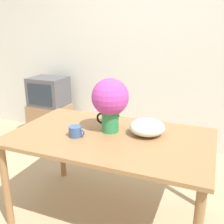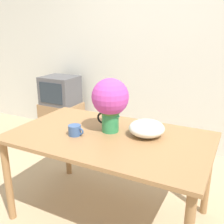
{
  "view_description": "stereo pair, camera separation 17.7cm",
  "coord_description": "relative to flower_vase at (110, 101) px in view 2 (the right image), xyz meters",
  "views": [
    {
      "loc": [
        0.89,
        -1.61,
        1.57
      ],
      "look_at": [
        0.13,
        0.25,
        0.93
      ],
      "focal_mm": 42.0,
      "sensor_mm": 36.0,
      "label": 1
    },
    {
      "loc": [
        1.05,
        -1.54,
        1.57
      ],
      "look_at": [
        0.13,
        0.25,
        0.93
      ],
      "focal_mm": 42.0,
      "sensor_mm": 36.0,
      "label": 2
    }
  ],
  "objects": [
    {
      "name": "tv_set",
      "position": [
        -1.45,
        1.2,
        -0.31
      ],
      "size": [
        0.49,
        0.42,
        0.4
      ],
      "color": "#4C4C51",
      "rests_on": "tv_stand"
    },
    {
      "name": "tv_stand",
      "position": [
        -1.45,
        1.2,
        -0.77
      ],
      "size": [
        0.56,
        0.43,
        0.5
      ],
      "color": "#8E6B47",
      "rests_on": "ground_plane"
    },
    {
      "name": "table",
      "position": [
        0.03,
        -0.08,
        -0.35
      ],
      "size": [
        1.59,
        0.94,
        0.76
      ],
      "color": "olive",
      "rests_on": "ground_plane"
    },
    {
      "name": "flower_vase",
      "position": [
        0.0,
        0.0,
        0.0
      ],
      "size": [
        0.3,
        0.3,
        0.44
      ],
      "color": "#2D844C",
      "rests_on": "table"
    },
    {
      "name": "wall_back",
      "position": [
        -0.12,
        1.56,
        0.28
      ],
      "size": [
        8.0,
        0.05,
        2.6
      ],
      "color": "silver",
      "rests_on": "ground_plane"
    },
    {
      "name": "white_bowl",
      "position": [
        0.3,
        0.04,
        -0.2
      ],
      "size": [
        0.28,
        0.28,
        0.13
      ],
      "color": "silver",
      "rests_on": "table"
    },
    {
      "name": "coffee_mug",
      "position": [
        -0.21,
        -0.2,
        -0.22
      ],
      "size": [
        0.13,
        0.1,
        0.08
      ],
      "color": "#385689",
      "rests_on": "table"
    },
    {
      "name": "ground_plane",
      "position": [
        -0.12,
        -0.25,
        -1.02
      ],
      "size": [
        12.0,
        12.0,
        0.0
      ],
      "primitive_type": "plane",
      "color": "tan"
    }
  ]
}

